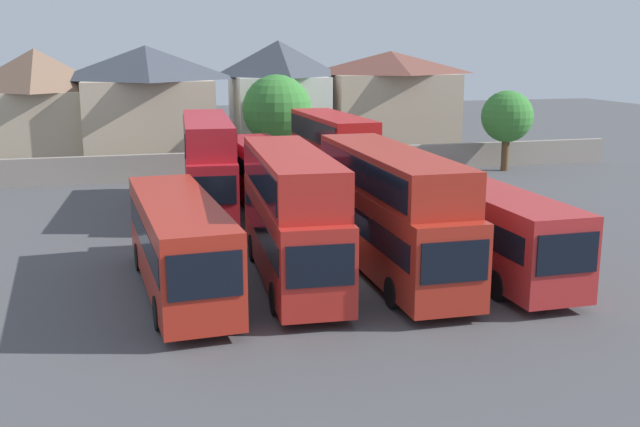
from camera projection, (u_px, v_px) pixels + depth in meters
name	position (u px, v px, depth m)	size (l,w,h in m)	color
ground	(258.00, 192.00, 46.13)	(140.00, 140.00, 0.00)	#4C4C4F
depot_boundary_wall	(243.00, 164.00, 51.29)	(56.00, 0.50, 1.80)	gray
bus_1	(179.00, 241.00, 26.85)	(3.22, 11.11, 3.45)	#B02719
bus_2	(291.00, 210.00, 28.00)	(3.03, 10.80, 4.98)	red
bus_3	(390.00, 205.00, 29.02)	(2.74, 12.01, 4.89)	#AE281B
bus_4	(481.00, 222.00, 29.82)	(2.76, 11.90, 3.37)	#B42827
bus_5	(208.00, 159.00, 40.61)	(3.30, 12.18, 5.02)	red
bus_6	(265.00, 172.00, 41.13)	(2.91, 10.88, 3.54)	red
bus_7	(333.00, 154.00, 42.68)	(2.71, 10.37, 4.99)	red
house_terrace_left	(38.00, 108.00, 53.99)	(7.55, 6.61, 8.65)	#C6B293
house_terrace_centre	(148.00, 105.00, 55.70)	(9.66, 8.23, 8.85)	#C6B293
house_terrace_right	(279.00, 99.00, 59.00)	(7.41, 6.72, 9.24)	silver
house_terrace_far_right	(390.00, 102.00, 61.75)	(10.69, 6.73, 8.41)	tan
tree_left_of_lot	(507.00, 117.00, 53.38)	(3.68, 3.68, 5.74)	brown
tree_behind_wall	(277.00, 110.00, 53.61)	(4.96, 4.96, 6.84)	brown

